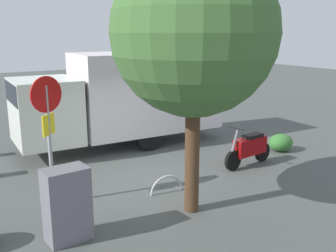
{
  "coord_description": "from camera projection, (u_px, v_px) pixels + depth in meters",
  "views": [
    {
      "loc": [
        4.28,
        8.22,
        3.7
      ],
      "look_at": [
        -0.41,
        0.47,
        1.49
      ],
      "focal_mm": 41.8,
      "sensor_mm": 36.0,
      "label": 1
    }
  ],
  "objects": [
    {
      "name": "box_truck_near",
      "position": [
        122.0,
        96.0,
        12.67
      ],
      "size": [
        8.48,
        2.35,
        3.03
      ],
      "rotation": [
        0.0,
        0.0,
        -0.02
      ],
      "color": "black",
      "rests_on": "ground"
    },
    {
      "name": "motorcycle",
      "position": [
        249.0,
        148.0,
        10.96
      ],
      "size": [
        1.81,
        0.58,
        1.2
      ],
      "rotation": [
        0.0,
        0.0,
        0.12
      ],
      "color": "black",
      "rests_on": "ground"
    },
    {
      "name": "shrub_mid_verge",
      "position": [
        281.0,
        143.0,
        12.33
      ],
      "size": [
        0.81,
        0.66,
        0.55
      ],
      "primitive_type": "ellipsoid",
      "color": "#377631",
      "rests_on": "ground"
    },
    {
      "name": "utility_cabinet",
      "position": [
        67.0,
        205.0,
        6.99
      ],
      "size": [
        0.82,
        0.57,
        1.37
      ],
      "primitive_type": "cube",
      "rotation": [
        0.0,
        0.0,
        0.09
      ],
      "color": "slate",
      "rests_on": "ground"
    },
    {
      "name": "ground_plane",
      "position": [
        145.0,
        182.0,
        9.87
      ],
      "size": [
        60.0,
        60.0,
        0.0
      ],
      "primitive_type": "plane",
      "color": "#4B4E4C"
    },
    {
      "name": "stop_sign",
      "position": [
        48.0,
        121.0,
        8.16
      ],
      "size": [
        0.71,
        0.33,
        2.81
      ],
      "color": "#9E9EA3",
      "rests_on": "ground"
    },
    {
      "name": "street_tree",
      "position": [
        194.0,
        33.0,
        7.44
      ],
      "size": [
        3.25,
        3.25,
        5.3
      ],
      "color": "#47301E",
      "rests_on": "ground"
    },
    {
      "name": "bike_rack_hoop",
      "position": [
        167.0,
        192.0,
        9.22
      ],
      "size": [
        0.85,
        0.12,
        0.85
      ],
      "primitive_type": "torus",
      "rotation": [
        1.57,
        0.0,
        -0.08
      ],
      "color": "#B7B7BC",
      "rests_on": "ground"
    }
  ]
}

